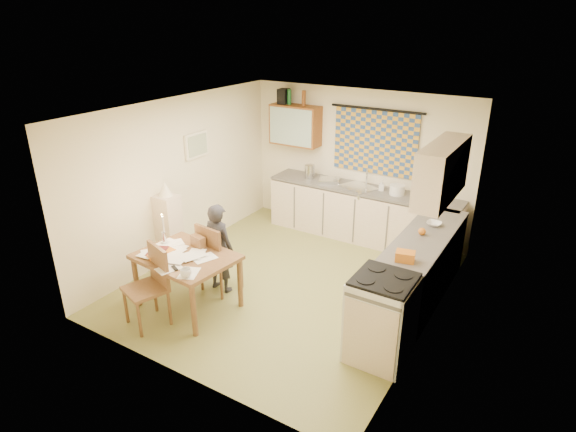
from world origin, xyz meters
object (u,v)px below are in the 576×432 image
Objects in this scene: counter_back at (361,214)px; dining_table at (188,280)px; shelf_stand at (169,231)px; counter_right at (413,278)px; chair_far at (220,269)px; stove at (381,318)px; person at (219,248)px.

counter_back is 2.51× the size of dining_table.
counter_back is 3.21m from shelf_stand.
chair_far is (-2.44, -0.95, -0.14)m from counter_right.
shelf_stand is at bearing -1.55° from chair_far.
shelf_stand is at bearing 174.21° from stove.
counter_right is 2.90× the size of stove.
stove is at bearing -177.40° from chair_far.
counter_back is at bearing -103.71° from chair_far.
person is (-0.01, 0.01, 0.33)m from chair_far.
dining_table is at bearing 86.63° from chair_far.
person is (0.09, 0.55, 0.27)m from dining_table.
dining_table is at bearing -109.10° from counter_back.
chair_far is 0.89× the size of shelf_stand.
dining_table is (-1.09, -3.14, -0.07)m from counter_back.
counter_back is 2.56× the size of person.
counter_back is at bearing -109.67° from person.
chair_far is at bearing -158.76° from counter_right.
counter_back is 2.78m from chair_far.
counter_right is 2.95m from dining_table.
counter_right is at bearing -157.64° from person.
counter_right is 3.63m from shelf_stand.
chair_far is 0.33m from person.
stove is at bearing -5.79° from shelf_stand.
shelf_stand is (-1.09, 0.16, -0.07)m from person.
shelf_stand reaches higher than counter_back.
counter_right is 2.63m from person.
stove is 0.78× the size of dining_table.
person is 1.10m from shelf_stand.
counter_back is at bearing 131.36° from counter_right.
person is (-2.45, -0.94, 0.19)m from counter_right.
stove reaches higher than counter_back.
dining_table is 1.02× the size of person.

